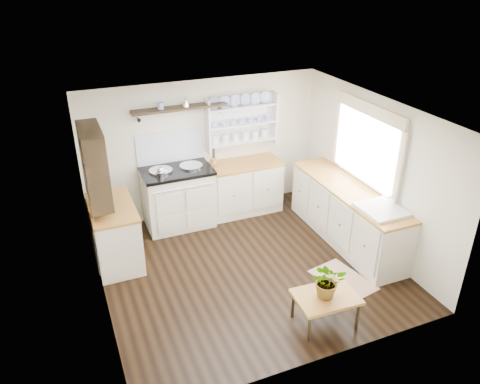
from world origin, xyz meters
The scene contains 19 objects.
floor centered at (0.00, 0.00, 0.00)m, with size 4.00×3.80×0.01m, color black.
wall_back centered at (0.00, 1.90, 1.15)m, with size 4.00×0.02×2.30m, color beige.
wall_right centered at (2.00, 0.00, 1.15)m, with size 0.02×3.80×2.30m, color beige.
wall_left centered at (-2.00, 0.00, 1.15)m, with size 0.02×3.80×2.30m, color beige.
ceiling centered at (0.00, 0.00, 2.30)m, with size 4.00×3.80×0.01m, color white.
window centered at (1.95, 0.15, 1.56)m, with size 0.08×1.55×1.22m.
aga_cooker centered at (-0.57, 1.57, 0.51)m, with size 1.12×0.77×1.03m.
back_cabinets centered at (0.60, 1.60, 0.46)m, with size 1.27×0.63×0.90m.
right_cabinets centered at (1.70, 0.10, 0.46)m, with size 0.62×2.43×0.90m.
belfast_sink centered at (1.70, -0.65, 0.80)m, with size 0.55×0.60×0.45m.
left_cabinets centered at (-1.70, 0.90, 0.46)m, with size 0.62×1.13×0.90m.
plate_rack centered at (0.65, 1.86, 1.56)m, with size 1.20×0.22×0.90m.
high_shelf centered at (-0.40, 1.78, 1.91)m, with size 1.50×0.29×0.16m.
left_shelving centered at (-1.84, 0.90, 1.55)m, with size 0.28×0.80×1.05m, color black.
kettle centered at (-0.85, 1.45, 1.03)m, with size 0.16×0.16×0.20m, color silver, non-canonical shape.
utensil_crock centered at (0.09, 1.68, 0.97)m, with size 0.11×0.11×0.13m, color #A26D3B.
center_table centered at (0.41, -1.40, 0.36)m, with size 0.77×0.57×0.40m.
potted_plant centered at (0.41, -1.40, 0.63)m, with size 0.40×0.34×0.44m, color #3F7233.
floor_rug centered at (1.09, -0.80, 0.01)m, with size 0.55×0.85×0.02m, color #9F7A5C.
Camera 1 is at (-2.23, -5.08, 4.01)m, focal length 35.00 mm.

